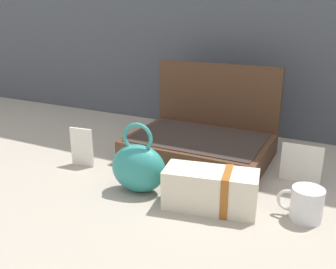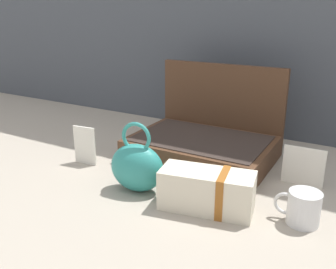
# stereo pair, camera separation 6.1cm
# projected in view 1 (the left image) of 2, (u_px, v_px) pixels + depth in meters

# --- Properties ---
(ground_plane) EXTENTS (6.00, 6.00, 0.00)m
(ground_plane) POSITION_uv_depth(u_px,v_px,m) (164.00, 175.00, 1.22)
(ground_plane) COLOR #9E9384
(open_suitcase) EXTENTS (0.49, 0.36, 0.32)m
(open_suitcase) POSITION_uv_depth(u_px,v_px,m) (202.00, 138.00, 1.36)
(open_suitcase) COLOR #4C301E
(open_suitcase) RESTS_ON ground_plane
(teal_pouch_handbag) EXTENTS (0.18, 0.12, 0.21)m
(teal_pouch_handbag) POSITION_uv_depth(u_px,v_px,m) (138.00, 167.00, 1.09)
(teal_pouch_handbag) COLOR teal
(teal_pouch_handbag) RESTS_ON ground_plane
(cream_toiletry_bag) EXTENTS (0.26, 0.15, 0.11)m
(cream_toiletry_bag) POSITION_uv_depth(u_px,v_px,m) (212.00, 190.00, 1.00)
(cream_toiletry_bag) COLOR beige
(cream_toiletry_bag) RESTS_ON ground_plane
(coffee_mug) EXTENTS (0.12, 0.08, 0.09)m
(coffee_mug) POSITION_uv_depth(u_px,v_px,m) (306.00, 204.00, 0.95)
(coffee_mug) COLOR silver
(coffee_mug) RESTS_ON ground_plane
(info_card_left) EXTENTS (0.08, 0.02, 0.14)m
(info_card_left) POSITION_uv_depth(u_px,v_px,m) (82.00, 147.00, 1.27)
(info_card_left) COLOR white
(info_card_left) RESTS_ON ground_plane
(poster_card_right) EXTENTS (0.12, 0.01, 0.12)m
(poster_card_right) POSITION_uv_depth(u_px,v_px,m) (301.00, 163.00, 1.15)
(poster_card_right) COLOR white
(poster_card_right) RESTS_ON ground_plane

